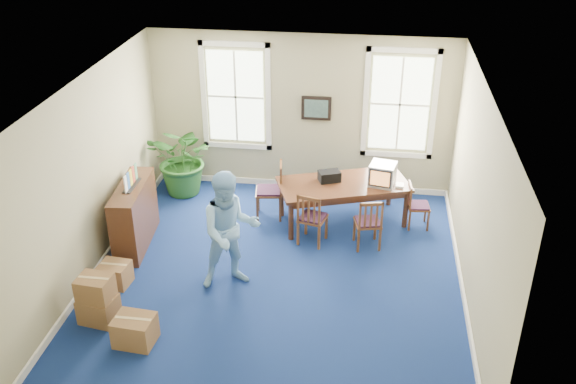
# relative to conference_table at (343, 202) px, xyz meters

# --- Properties ---
(floor) EXTENTS (6.50, 6.50, 0.00)m
(floor) POSITION_rel_conference_table_xyz_m (-0.95, -1.93, -0.40)
(floor) COLOR navy
(floor) RESTS_ON ground
(ceiling) EXTENTS (6.50, 6.50, 0.00)m
(ceiling) POSITION_rel_conference_table_xyz_m (-0.95, -1.93, 2.80)
(ceiling) COLOR white
(ceiling) RESTS_ON ground
(wall_back) EXTENTS (6.50, 0.00, 6.50)m
(wall_back) POSITION_rel_conference_table_xyz_m (-0.95, 1.32, 1.20)
(wall_back) COLOR tan
(wall_back) RESTS_ON ground
(wall_front) EXTENTS (6.50, 0.00, 6.50)m
(wall_front) POSITION_rel_conference_table_xyz_m (-0.95, -5.18, 1.20)
(wall_front) COLOR tan
(wall_front) RESTS_ON ground
(wall_left) EXTENTS (0.00, 6.50, 6.50)m
(wall_left) POSITION_rel_conference_table_xyz_m (-3.95, -1.93, 1.20)
(wall_left) COLOR tan
(wall_left) RESTS_ON ground
(wall_right) EXTENTS (0.00, 6.50, 6.50)m
(wall_right) POSITION_rel_conference_table_xyz_m (2.05, -1.93, 1.20)
(wall_right) COLOR tan
(wall_right) RESTS_ON ground
(baseboard_back) EXTENTS (6.00, 0.04, 0.12)m
(baseboard_back) POSITION_rel_conference_table_xyz_m (-0.95, 1.29, -0.34)
(baseboard_back) COLOR white
(baseboard_back) RESTS_ON ground
(baseboard_left) EXTENTS (0.04, 6.50, 0.12)m
(baseboard_left) POSITION_rel_conference_table_xyz_m (-3.92, -1.93, -0.34)
(baseboard_left) COLOR white
(baseboard_left) RESTS_ON ground
(baseboard_right) EXTENTS (0.04, 6.50, 0.12)m
(baseboard_right) POSITION_rel_conference_table_xyz_m (2.02, -1.93, -0.34)
(baseboard_right) COLOR white
(baseboard_right) RESTS_ON ground
(window_left) EXTENTS (1.40, 0.12, 2.20)m
(window_left) POSITION_rel_conference_table_xyz_m (-2.25, 1.30, 1.50)
(window_left) COLOR white
(window_left) RESTS_ON ground
(window_right) EXTENTS (1.40, 0.12, 2.20)m
(window_right) POSITION_rel_conference_table_xyz_m (0.95, 1.30, 1.50)
(window_right) COLOR white
(window_right) RESTS_ON ground
(wall_picture) EXTENTS (0.58, 0.06, 0.48)m
(wall_picture) POSITION_rel_conference_table_xyz_m (-0.65, 1.27, 1.35)
(wall_picture) COLOR black
(wall_picture) RESTS_ON ground
(conference_table) EXTENTS (2.58, 1.80, 0.80)m
(conference_table) POSITION_rel_conference_table_xyz_m (0.00, 0.00, 0.00)
(conference_table) COLOR #4B2817
(conference_table) RESTS_ON ground
(crt_tv) EXTENTS (0.54, 0.57, 0.41)m
(crt_tv) POSITION_rel_conference_table_xyz_m (0.70, 0.05, 0.60)
(crt_tv) COLOR #B7B7BC
(crt_tv) RESTS_ON conference_table
(game_console) EXTENTS (0.15, 0.19, 0.04)m
(game_console) POSITION_rel_conference_table_xyz_m (1.02, 0.00, 0.42)
(game_console) COLOR white
(game_console) RESTS_ON conference_table
(equipment_bag) EXTENTS (0.45, 0.38, 0.19)m
(equipment_bag) POSITION_rel_conference_table_xyz_m (-0.27, 0.05, 0.50)
(equipment_bag) COLOR black
(equipment_bag) RESTS_ON conference_table
(chair_near_left) EXTENTS (0.55, 0.55, 1.01)m
(chair_near_left) POSITION_rel_conference_table_xyz_m (-0.48, -0.80, 0.10)
(chair_near_left) COLOR brown
(chair_near_left) RESTS_ON ground
(chair_near_right) EXTENTS (0.53, 0.53, 0.98)m
(chair_near_right) POSITION_rel_conference_table_xyz_m (0.48, -0.80, 0.09)
(chair_near_right) COLOR brown
(chair_near_right) RESTS_ON ground
(chair_end_left) EXTENTS (0.55, 0.55, 1.10)m
(chair_end_left) POSITION_rel_conference_table_xyz_m (-1.39, 0.00, 0.15)
(chair_end_left) COLOR brown
(chair_end_left) RESTS_ON ground
(chair_end_right) EXTENTS (0.43, 0.43, 0.87)m
(chair_end_right) POSITION_rel_conference_table_xyz_m (1.39, 0.00, 0.04)
(chair_end_right) COLOR brown
(chair_end_right) RESTS_ON ground
(man) EXTENTS (1.17, 1.06, 1.96)m
(man) POSITION_rel_conference_table_xyz_m (-1.63, -2.21, 0.58)
(man) COLOR #85BCE9
(man) RESTS_ON ground
(credenza) EXTENTS (0.57, 1.56, 1.20)m
(credenza) POSITION_rel_conference_table_xyz_m (-3.55, -1.29, 0.20)
(credenza) COLOR #4B2817
(credenza) RESTS_ON ground
(brochure_rack) EXTENTS (0.29, 0.75, 0.33)m
(brochure_rack) POSITION_rel_conference_table_xyz_m (-3.53, -1.29, 0.96)
(brochure_rack) COLOR #99999E
(brochure_rack) RESTS_ON credenza
(potted_plant) EXTENTS (1.59, 1.46, 1.50)m
(potted_plant) POSITION_rel_conference_table_xyz_m (-3.20, 0.72, 0.35)
(potted_plant) COLOR #23571E
(potted_plant) RESTS_ON ground
(cardboard_boxes) EXTENTS (1.62, 1.62, 0.80)m
(cardboard_boxes) POSITION_rel_conference_table_xyz_m (-3.18, -3.30, -0.00)
(cardboard_boxes) COLOR brown
(cardboard_boxes) RESTS_ON ground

